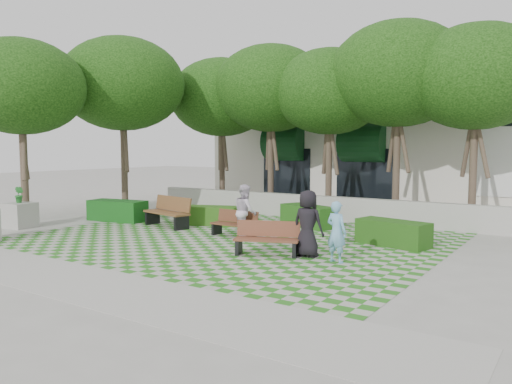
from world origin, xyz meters
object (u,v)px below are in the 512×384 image
Objects in this scene: planter_back at (20,214)px; person_dark at (308,224)px; bench_east at (267,239)px; hedge_east at (393,233)px; bench_mid at (235,224)px; person_white at (245,211)px; hedge_west at (117,211)px; hedge_midleft at (212,216)px; hedge_midright at (308,216)px; bench_west at (168,212)px; person_blue at (337,232)px.

planter_back is 10.42m from person_dark.
planter_back is (-9.37, -1.02, 0.06)m from bench_east.
bench_east reaches higher than hedge_east.
bench_mid is 0.61m from person_white.
hedge_west is at bearing 63.33° from planter_back.
bench_mid is 4.71m from hedge_east.
hedge_west is at bearing -161.45° from hedge_midleft.
person_dark is at bearing -9.87° from hedge_west.
hedge_midright is at bearing 84.10° from bench_east.
hedge_west is at bearing -157.13° from hedge_midright.
bench_east is 9.43m from planter_back.
hedge_midleft is 5.97m from person_dark.
person_blue is at bearing -1.61° from bench_west.
bench_west reaches higher than hedge_east.
bench_mid is 4.37m from person_blue.
hedge_midright is 0.95× the size of hedge_west.
hedge_east reaches higher than hedge_midleft.
hedge_west is (-10.14, -1.07, 0.03)m from hedge_east.
planter_back is 0.85× the size of person_dark.
person_blue is (1.82, 0.21, 0.32)m from bench_east.
person_white is at bearing -161.82° from hedge_east.
bench_mid is 2.50m from hedge_midleft.
person_dark is (5.29, -2.73, 0.51)m from hedge_midleft.
hedge_midleft is 2.93m from person_white.
hedge_east is (4.53, 1.30, -0.03)m from bench_mid.
planter_back is (-5.04, -4.15, 0.14)m from hedge_midleft.
hedge_east is at bearing -25.49° from hedge_midright.
hedge_west is (-7.89, 1.94, -0.03)m from bench_east.
hedge_midleft is at bearing 122.74° from bench_east.
bench_west is 3.51m from person_white.
person_dark reaches higher than person_white.
hedge_midright is 7.14m from hedge_west.
person_blue is 0.88× the size of person_dark.
hedge_east is 4.34m from person_white.
person_dark is at bearing -1.86° from bench_west.
bench_mid is at bearing 21.03° from planter_back.
person_white is (-4.10, -1.35, 0.47)m from hedge_east.
hedge_east is 1.41× the size of planter_back.
hedge_west is 1.55× the size of planter_back.
hedge_midleft is at bearing 178.98° from hedge_east.
hedge_east is (2.26, 3.01, -0.06)m from bench_east.
hedge_midright is at bearing 74.42° from bench_mid.
hedge_east is at bearing 20.02° from bench_west.
bench_east is at bearing -74.45° from hedge_midright.
hedge_east is 2.86m from person_blue.
planter_back reaches higher than bench_east.
planter_back is (-1.48, -2.95, 0.09)m from hedge_west.
hedge_midright is 1.25× the size of person_dark.
bench_west reaches higher than hedge_west.
hedge_west reaches higher than hedge_midleft.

